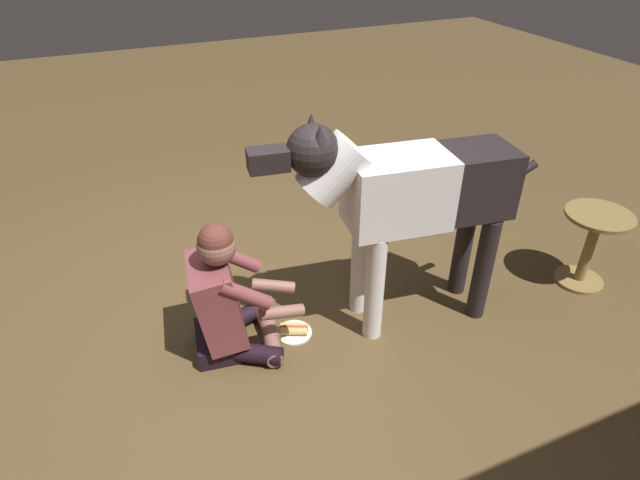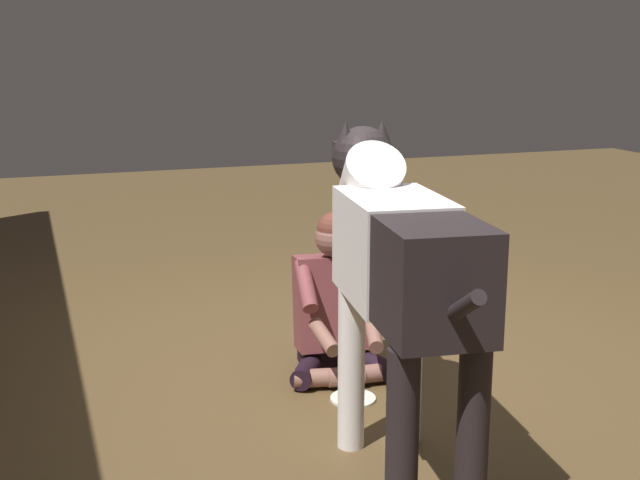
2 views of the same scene
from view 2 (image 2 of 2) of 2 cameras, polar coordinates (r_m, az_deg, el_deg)
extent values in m
plane|color=brown|center=(4.54, 3.64, -8.68)|extent=(15.13, 15.13, 0.00)
cube|color=black|center=(4.55, 0.82, -7.79)|extent=(0.28, 0.37, 0.12)
cylinder|color=black|center=(4.44, 3.26, -8.30)|extent=(0.41, 0.22, 0.11)
cylinder|color=#83584C|center=(4.29, 2.87, -9.17)|extent=(0.11, 0.36, 0.09)
cylinder|color=black|center=(4.37, -0.71, -8.62)|extent=(0.40, 0.31, 0.11)
cylinder|color=#83584C|center=(4.25, 0.63, -9.36)|extent=(0.17, 0.37, 0.09)
cube|color=brown|center=(4.42, 0.93, -4.24)|extent=(0.33, 0.43, 0.52)
cylinder|color=brown|center=(4.29, 3.64, -2.83)|extent=(0.30, 0.12, 0.24)
cylinder|color=#83584C|center=(4.16, 3.67, -6.39)|extent=(0.28, 0.14, 0.12)
cylinder|color=brown|center=(4.21, -0.96, -3.11)|extent=(0.30, 0.12, 0.24)
cylinder|color=#83584C|center=(4.10, 0.28, -6.65)|extent=(0.27, 0.08, 0.12)
sphere|color=#83584C|center=(4.30, 1.04, 0.18)|extent=(0.21, 0.21, 0.21)
sphere|color=#592D23|center=(4.29, 1.04, 0.66)|extent=(0.19, 0.19, 0.19)
cylinder|color=silver|center=(3.57, 2.15, -8.80)|extent=(0.11, 0.11, 0.71)
cylinder|color=silver|center=(3.64, 6.11, -8.44)|extent=(0.11, 0.11, 0.71)
cylinder|color=black|center=(2.95, 5.62, -13.87)|extent=(0.11, 0.11, 0.71)
cylinder|color=black|center=(3.03, 10.38, -13.25)|extent=(0.11, 0.11, 0.71)
cube|color=silver|center=(3.30, 5.03, -0.50)|extent=(0.61, 0.44, 0.41)
cube|color=black|center=(2.90, 7.51, -2.49)|extent=(0.53, 0.41, 0.39)
cylinder|color=silver|center=(3.61, 3.37, 3.62)|extent=(0.44, 0.31, 0.41)
sphere|color=black|center=(3.70, 2.94, 5.68)|extent=(0.27, 0.27, 0.27)
cube|color=black|center=(3.92, 2.07, 5.82)|extent=(0.22, 0.15, 0.11)
cone|color=black|center=(3.65, 1.76, 7.22)|extent=(0.11, 0.11, 0.12)
cone|color=black|center=(3.69, 4.26, 7.26)|extent=(0.11, 0.11, 0.12)
cylinder|color=black|center=(2.68, 9.35, -4.82)|extent=(0.37, 0.10, 0.24)
cylinder|color=silver|center=(4.15, 2.27, -10.76)|extent=(0.22, 0.22, 0.01)
cylinder|color=tan|center=(4.14, 2.58, -10.39)|extent=(0.17, 0.11, 0.05)
cylinder|color=tan|center=(4.14, 1.97, -10.38)|extent=(0.17, 0.11, 0.05)
cylinder|color=#A64629|center=(4.14, 2.28, -10.29)|extent=(0.18, 0.11, 0.04)
camera|label=1|loc=(4.46, -32.84, 19.01)|focal=29.82mm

